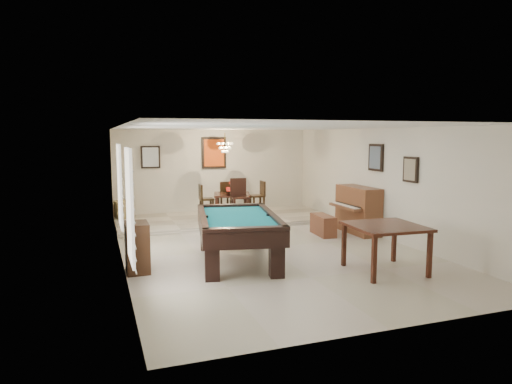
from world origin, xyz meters
TOP-DOWN VIEW (x-y plane):
  - ground_plane at (0.00, 0.00)m, footprint 6.00×9.00m
  - wall_back at (0.00, 4.50)m, footprint 6.00×0.04m
  - wall_front at (0.00, -4.50)m, footprint 6.00×0.04m
  - wall_left at (-3.00, 0.00)m, footprint 0.04×9.00m
  - wall_right at (3.00, 0.00)m, footprint 0.04×9.00m
  - ceiling at (0.00, 0.00)m, footprint 6.00×9.00m
  - dining_step at (0.00, 3.25)m, footprint 6.00×2.50m
  - window_left_front at (-2.97, -2.20)m, footprint 0.06×1.00m
  - window_left_rear at (-2.97, 0.60)m, footprint 0.06×1.00m
  - pool_table at (-0.90, -0.88)m, footprint 1.91×2.88m
  - square_table at (1.40, -2.36)m, footprint 1.30×1.30m
  - upright_piano at (2.59, 0.65)m, footprint 0.78×1.40m
  - piano_bench at (1.78, 0.70)m, footprint 0.41×0.91m
  - apothecary_chest at (-2.78, -0.91)m, footprint 0.40×0.60m
  - dining_table at (0.14, 3.03)m, footprint 1.20×1.20m
  - flower_vase at (0.14, 3.03)m, footprint 0.17×0.17m
  - dining_chair_south at (0.15, 2.33)m, footprint 0.48×0.48m
  - dining_chair_north at (0.13, 3.77)m, footprint 0.37×0.37m
  - dining_chair_west at (-0.57, 3.08)m, footprint 0.37×0.37m
  - dining_chair_east at (0.90, 3.06)m, footprint 0.38×0.38m
  - corner_bench at (-2.73, 4.09)m, footprint 0.52×0.60m
  - chandelier at (0.00, 3.20)m, footprint 0.44×0.44m
  - back_painting at (0.00, 4.46)m, footprint 0.75×0.06m
  - back_mirror at (-1.90, 4.46)m, footprint 0.55×0.06m
  - right_picture_upper at (2.96, 0.30)m, footprint 0.06×0.55m
  - right_picture_lower at (2.96, -1.00)m, footprint 0.06×0.45m

SIDE VIEW (x-z plane):
  - ground_plane at x=0.00m, z-range -0.02..0.00m
  - dining_step at x=0.00m, z-range 0.00..0.12m
  - piano_bench at x=1.78m, z-range 0.00..0.49m
  - corner_bench at x=-2.73m, z-range 0.12..0.60m
  - square_table at x=1.40m, z-range 0.00..0.85m
  - pool_table at x=-0.90m, z-range 0.00..0.89m
  - apothecary_chest at x=-2.78m, z-range 0.00..0.89m
  - dining_table at x=0.14m, z-range 0.12..0.93m
  - upright_piano at x=2.59m, z-range 0.00..1.16m
  - dining_chair_north at x=0.13m, z-range 0.12..1.09m
  - dining_chair_west at x=-0.57m, z-range 0.12..1.10m
  - dining_chair_east at x=0.90m, z-range 0.12..1.14m
  - dining_chair_south at x=0.15m, z-range 0.12..1.29m
  - flower_vase at x=0.14m, z-range 0.93..1.19m
  - wall_back at x=0.00m, z-range 0.00..2.60m
  - wall_front at x=0.00m, z-range 0.00..2.60m
  - wall_left at x=-3.00m, z-range 0.00..2.60m
  - wall_right at x=3.00m, z-range 0.00..2.60m
  - window_left_front at x=-2.97m, z-range 0.55..2.25m
  - window_left_rear at x=-2.97m, z-range 0.55..2.25m
  - right_picture_lower at x=2.96m, z-range 1.42..1.98m
  - back_mirror at x=-1.90m, z-range 1.48..2.12m
  - back_painting at x=0.00m, z-range 1.42..2.38m
  - right_picture_upper at x=2.96m, z-range 1.57..2.23m
  - chandelier at x=0.00m, z-range 1.90..2.50m
  - ceiling at x=0.00m, z-range 2.58..2.62m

